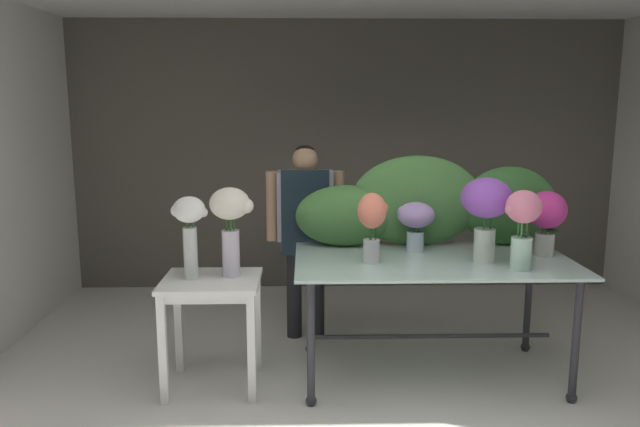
{
  "coord_description": "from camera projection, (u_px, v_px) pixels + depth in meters",
  "views": [
    {
      "loc": [
        -0.41,
        -2.57,
        1.87
      ],
      "look_at": [
        -0.31,
        1.39,
        1.16
      ],
      "focal_mm": 34.24,
      "sensor_mm": 36.0,
      "label": 1
    }
  ],
  "objects": [
    {
      "name": "ground_plane",
      "position": [
        360.0,
        353.0,
        4.65
      ],
      "size": [
        7.95,
        7.95,
        0.0
      ],
      "primitive_type": "plane",
      "color": "silver"
    },
    {
      "name": "wall_back",
      "position": [
        345.0,
        157.0,
        6.19
      ],
      "size": [
        5.57,
        0.12,
        2.69
      ],
      "primitive_type": "cube",
      "color": "#5B564C",
      "rests_on": "ground"
    },
    {
      "name": "display_table_glass",
      "position": [
        432.0,
        276.0,
        4.14
      ],
      "size": [
        1.86,
        1.02,
        0.85
      ],
      "color": "silver",
      "rests_on": "ground"
    },
    {
      "name": "side_table_white",
      "position": [
        212.0,
        295.0,
        4.0
      ],
      "size": [
        0.63,
        0.56,
        0.75
      ],
      "color": "white",
      "rests_on": "ground"
    },
    {
      "name": "florist",
      "position": [
        305.0,
        221.0,
        4.81
      ],
      "size": [
        0.61,
        0.24,
        1.55
      ],
      "color": "#232328",
      "rests_on": "ground"
    },
    {
      "name": "foliage_backdrop",
      "position": [
        424.0,
        207.0,
        4.45
      ],
      "size": [
        1.92,
        0.32,
        0.66
      ],
      "color": "#477F3D",
      "rests_on": "display_table_glass"
    },
    {
      "name": "vase_magenta_peonies",
      "position": [
        546.0,
        216.0,
        4.15
      ],
      "size": [
        0.27,
        0.27,
        0.45
      ],
      "color": "silver",
      "rests_on": "display_table_glass"
    },
    {
      "name": "vase_lilac_freesia",
      "position": [
        415.0,
        220.0,
        4.28
      ],
      "size": [
        0.26,
        0.26,
        0.35
      ],
      "color": "silver",
      "rests_on": "display_table_glass"
    },
    {
      "name": "vase_violet_snapdragons",
      "position": [
        486.0,
        206.0,
        3.96
      ],
      "size": [
        0.33,
        0.33,
        0.56
      ],
      "color": "silver",
      "rests_on": "display_table_glass"
    },
    {
      "name": "vase_coral_roses",
      "position": [
        372.0,
        220.0,
        3.96
      ],
      "size": [
        0.2,
        0.19,
        0.46
      ],
      "color": "silver",
      "rests_on": "display_table_glass"
    },
    {
      "name": "vase_rosy_ranunculus",
      "position": [
        523.0,
        222.0,
        3.79
      ],
      "size": [
        0.24,
        0.22,
        0.51
      ],
      "color": "silver",
      "rests_on": "display_table_glass"
    },
    {
      "name": "vase_white_roses_tall",
      "position": [
        189.0,
        226.0,
        3.91
      ],
      "size": [
        0.23,
        0.21,
        0.54
      ],
      "color": "silver",
      "rests_on": "side_table_white"
    },
    {
      "name": "vase_cream_lisianthus_tall",
      "position": [
        231.0,
        218.0,
        3.97
      ],
      "size": [
        0.29,
        0.26,
        0.59
      ],
      "color": "silver",
      "rests_on": "side_table_white"
    }
  ]
}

